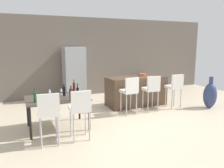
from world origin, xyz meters
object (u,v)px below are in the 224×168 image
wine_bottle_near (64,91)px  wine_bottle_inner (35,97)px  dining_chair_near (48,111)px  floor_vase (210,95)px  dining_table (57,100)px  potted_plant (145,82)px  kitchen_island (136,91)px  wine_glass_right (50,91)px  fruit_bowl (143,75)px  bar_chair_right (175,86)px  bar_chair_middle (152,88)px  bar_chair_left (130,90)px  wine_bottle_end (74,87)px  wine_bottle_middle (71,94)px  refrigerator (74,73)px  dining_chair_far (80,107)px  wine_bottle_corner (78,92)px  wine_glass_left (61,90)px

wine_bottle_near → wine_bottle_inner: bearing=-152.1°
dining_chair_near → floor_vase: (4.90, 0.67, -0.30)m
dining_table → potted_plant: bearing=33.6°
kitchen_island → floor_vase: 2.26m
wine_glass_right → fruit_bowl: 3.23m
wine_glass_right → bar_chair_right: bearing=0.4°
bar_chair_middle → dining_table: 2.74m
bar_chair_left → wine_bottle_near: (-1.83, -0.12, 0.15)m
wine_bottle_inner → fruit_bowl: wine_bottle_inner is taller
wine_bottle_end → floor_vase: wine_bottle_end is taller
bar_chair_middle → wine_bottle_middle: wine_bottle_middle is taller
kitchen_island → fruit_bowl: bearing=21.0°
bar_chair_right → potted_plant: bar_chair_right is taller
refrigerator → potted_plant: size_ratio=2.74×
wine_bottle_middle → dining_table: bearing=120.3°
potted_plant → wine_bottle_near: bearing=-146.2°
bar_chair_right → wine_bottle_near: bar_chair_right is taller
wine_bottle_end → wine_glass_right: wine_bottle_end is taller
dining_chair_near → dining_table: bearing=69.5°
dining_chair_far → wine_bottle_near: (-0.12, 0.95, 0.15)m
wine_bottle_inner → fruit_bowl: bearing=21.7°
dining_table → wine_bottle_corner: wine_bottle_corner is taller
wine_bottle_inner → fruit_bowl: 3.72m
wine_glass_left → dining_chair_near: bearing=-113.1°
wine_glass_right → wine_glass_left: bearing=4.4°
wine_bottle_corner → potted_plant: size_ratio=0.47×
wine_glass_left → refrigerator: 2.62m
wine_bottle_inner → wine_glass_right: bearing=51.8°
bar_chair_left → wine_bottle_near: 1.84m
bar_chair_right → wine_bottle_corner: wine_bottle_corner is taller
wine_bottle_inner → wine_glass_right: wine_bottle_inner is taller
bar_chair_left → wine_bottle_corner: 1.63m
dining_chair_near → potted_plant: (4.33, 3.51, -0.30)m
dining_chair_far → dining_chair_near: bearing=180.0°
dining_chair_far → bar_chair_right: bearing=18.3°
wine_bottle_middle → wine_bottle_end: 0.86m
wine_bottle_near → wine_bottle_inner: wine_bottle_inner is taller
refrigerator → floor_vase: bearing=-39.3°
bar_chair_right → refrigerator: size_ratio=0.57×
bar_chair_middle → potted_plant: 2.77m
bar_chair_right → dining_chair_near: same height
wine_bottle_middle → wine_bottle_inner: wine_bottle_middle is taller
wine_bottle_near → wine_bottle_end: (0.32, 0.30, 0.02)m
bar_chair_right → fruit_bowl: 1.10m
refrigerator → wine_bottle_inner: bearing=-118.3°
wine_glass_left → floor_vase: bearing=-5.3°
potted_plant → bar_chair_middle: bearing=-117.8°
dining_table → floor_vase: 4.59m
wine_bottle_corner → wine_glass_left: 0.49m
wine_bottle_corner → wine_glass_left: wine_bottle_corner is taller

